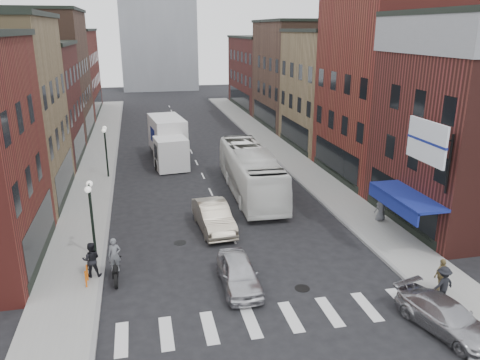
{
  "coord_description": "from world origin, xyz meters",
  "views": [
    {
      "loc": [
        -4.83,
        -18.72,
        11.32
      ],
      "look_at": [
        0.71,
        6.34,
        2.98
      ],
      "focal_mm": 35.0,
      "sensor_mm": 36.0,
      "label": 1
    }
  ],
  "objects_px": {
    "curb_car": "(446,317)",
    "sedan_left_near": "(239,273)",
    "streetlamp_near": "(91,206)",
    "box_truck": "(168,141)",
    "ped_left_solo": "(91,260)",
    "billboard_sign": "(428,143)",
    "ped_right_c": "(381,208)",
    "streetlamp_far": "(105,142)",
    "ped_right_b": "(442,275)",
    "bike_rack": "(87,276)",
    "motorcycle_rider": "(115,261)",
    "transit_bus": "(251,172)",
    "ped_right_a": "(443,284)",
    "sedan_left_far": "(214,217)",
    "parked_bicycle": "(91,261)"
  },
  "relations": [
    {
      "from": "box_truck",
      "to": "ped_right_a",
      "type": "xyz_separation_m",
      "value": [
        9.71,
        -25.49,
        -0.89
      ]
    },
    {
      "from": "ped_left_solo",
      "to": "ped_right_a",
      "type": "xyz_separation_m",
      "value": [
        14.8,
        -5.46,
        -0.05
      ]
    },
    {
      "from": "sedan_left_near",
      "to": "streetlamp_near",
      "type": "bearing_deg",
      "value": 147.94
    },
    {
      "from": "box_truck",
      "to": "ped_right_c",
      "type": "xyz_separation_m",
      "value": [
        11.54,
        -16.79,
        -0.88
      ]
    },
    {
      "from": "streetlamp_far",
      "to": "ped_right_c",
      "type": "distance_m",
      "value": 21.06
    },
    {
      "from": "streetlamp_near",
      "to": "sedan_left_near",
      "type": "distance_m",
      "value": 8.14
    },
    {
      "from": "ped_left_solo",
      "to": "ped_right_c",
      "type": "relative_size",
      "value": 1.04
    },
    {
      "from": "ped_right_b",
      "to": "curb_car",
      "type": "bearing_deg",
      "value": 45.49
    },
    {
      "from": "ped_left_solo",
      "to": "box_truck",
      "type": "bearing_deg",
      "value": -101.98
    },
    {
      "from": "sedan_left_far",
      "to": "ped_right_c",
      "type": "distance_m",
      "value": 10.16
    },
    {
      "from": "streetlamp_far",
      "to": "ped_right_b",
      "type": "height_order",
      "value": "streetlamp_far"
    },
    {
      "from": "streetlamp_near",
      "to": "curb_car",
      "type": "xyz_separation_m",
      "value": [
        13.79,
        -9.16,
        -2.29
      ]
    },
    {
      "from": "box_truck",
      "to": "streetlamp_far",
      "type": "bearing_deg",
      "value": -148.42
    },
    {
      "from": "streetlamp_near",
      "to": "box_truck",
      "type": "xyz_separation_m",
      "value": [
        5.09,
        18.02,
        -1.06
      ]
    },
    {
      "from": "billboard_sign",
      "to": "ped_right_b",
      "type": "distance_m",
      "value": 6.15
    },
    {
      "from": "streetlamp_far",
      "to": "curb_car",
      "type": "height_order",
      "value": "streetlamp_far"
    },
    {
      "from": "parked_bicycle",
      "to": "ped_right_a",
      "type": "relative_size",
      "value": 1.0
    },
    {
      "from": "curb_car",
      "to": "sedan_left_near",
      "type": "bearing_deg",
      "value": 130.84
    },
    {
      "from": "streetlamp_near",
      "to": "streetlamp_far",
      "type": "distance_m",
      "value": 14.0
    },
    {
      "from": "curb_car",
      "to": "bike_rack",
      "type": "bearing_deg",
      "value": 140.5
    },
    {
      "from": "streetlamp_far",
      "to": "motorcycle_rider",
      "type": "relative_size",
      "value": 1.91
    },
    {
      "from": "billboard_sign",
      "to": "ped_right_c",
      "type": "xyz_separation_m",
      "value": [
        0.64,
        4.73,
        -5.16
      ]
    },
    {
      "from": "curb_car",
      "to": "ped_left_solo",
      "type": "bearing_deg",
      "value": 137.9
    },
    {
      "from": "ped_right_a",
      "to": "ped_right_b",
      "type": "distance_m",
      "value": 0.94
    },
    {
      "from": "sedan_left_near",
      "to": "ped_right_c",
      "type": "distance_m",
      "value": 11.42
    },
    {
      "from": "ped_right_a",
      "to": "ped_right_b",
      "type": "relative_size",
      "value": 1.05
    },
    {
      "from": "box_truck",
      "to": "sedan_left_far",
      "type": "xyz_separation_m",
      "value": [
        1.45,
        -15.6,
        -1.04
      ]
    },
    {
      "from": "parked_bicycle",
      "to": "ped_right_b",
      "type": "distance_m",
      "value": 16.3
    },
    {
      "from": "parked_bicycle",
      "to": "ped_left_solo",
      "type": "distance_m",
      "value": 0.83
    },
    {
      "from": "transit_bus",
      "to": "sedan_left_far",
      "type": "xyz_separation_m",
      "value": [
        -3.61,
        -5.68,
        -0.82
      ]
    },
    {
      "from": "streetlamp_near",
      "to": "motorcycle_rider",
      "type": "relative_size",
      "value": 1.91
    },
    {
      "from": "billboard_sign",
      "to": "curb_car",
      "type": "height_order",
      "value": "billboard_sign"
    },
    {
      "from": "streetlamp_near",
      "to": "sedan_left_near",
      "type": "bearing_deg",
      "value": -32.65
    },
    {
      "from": "streetlamp_near",
      "to": "sedan_left_near",
      "type": "relative_size",
      "value": 1.0
    },
    {
      "from": "streetlamp_far",
      "to": "ped_left_solo",
      "type": "relative_size",
      "value": 2.4
    },
    {
      "from": "parked_bicycle",
      "to": "ped_right_a",
      "type": "xyz_separation_m",
      "value": [
        14.9,
        -6.16,
        0.38
      ]
    },
    {
      "from": "ped_right_c",
      "to": "sedan_left_far",
      "type": "bearing_deg",
      "value": -19.73
    },
    {
      "from": "sedan_left_far",
      "to": "ped_left_solo",
      "type": "xyz_separation_m",
      "value": [
        -6.54,
        -4.43,
        0.2
      ]
    },
    {
      "from": "ped_left_solo",
      "to": "ped_right_b",
      "type": "xyz_separation_m",
      "value": [
        15.29,
        -4.66,
        -0.09
      ]
    },
    {
      "from": "streetlamp_far",
      "to": "transit_bus",
      "type": "distance_m",
      "value": 11.81
    },
    {
      "from": "ped_right_c",
      "to": "billboard_sign",
      "type": "bearing_deg",
      "value": 69.26
    },
    {
      "from": "billboard_sign",
      "to": "ped_left_solo",
      "type": "height_order",
      "value": "billboard_sign"
    },
    {
      "from": "streetlamp_near",
      "to": "transit_bus",
      "type": "height_order",
      "value": "streetlamp_near"
    },
    {
      "from": "motorcycle_rider",
      "to": "bike_rack",
      "type": "bearing_deg",
      "value": -164.33
    },
    {
      "from": "sedan_left_near",
      "to": "ped_right_c",
      "type": "height_order",
      "value": "ped_right_c"
    },
    {
      "from": "ped_left_solo",
      "to": "billboard_sign",
      "type": "bearing_deg",
      "value": 176.96
    },
    {
      "from": "box_truck",
      "to": "parked_bicycle",
      "type": "height_order",
      "value": "box_truck"
    },
    {
      "from": "ped_left_solo",
      "to": "ped_right_a",
      "type": "distance_m",
      "value": 15.77
    },
    {
      "from": "parked_bicycle",
      "to": "ped_left_solo",
      "type": "xyz_separation_m",
      "value": [
        0.1,
        -0.7,
        0.43
      ]
    },
    {
      "from": "sedan_left_far",
      "to": "ped_left_solo",
      "type": "height_order",
      "value": "ped_left_solo"
    }
  ]
}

